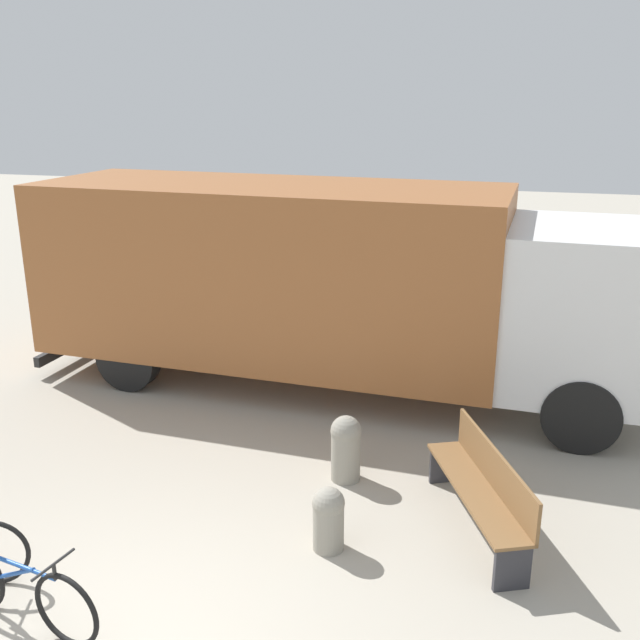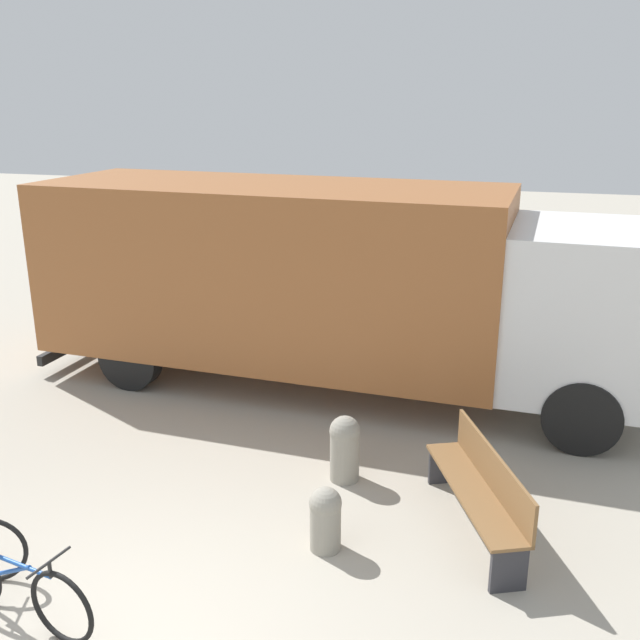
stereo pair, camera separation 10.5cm
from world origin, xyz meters
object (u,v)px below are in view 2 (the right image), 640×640
object	(u,v)px
bicycle_middle	(15,586)
bollard_far_bench	(345,446)
park_bench	(481,487)
delivery_truck	(331,278)
bollard_near_bench	(325,517)

from	to	relation	value
bicycle_middle	bollard_far_bench	size ratio (longest dim) A/B	2.12
park_bench	bollard_far_bench	xyz separation A→B (m)	(-1.55, 0.60, -0.07)
delivery_truck	bicycle_middle	distance (m)	5.95
bollard_near_bench	bicycle_middle	bearing A→B (deg)	-142.71
delivery_truck	bollard_far_bench	bearing A→B (deg)	-69.00
delivery_truck	bollard_near_bench	bearing A→B (deg)	-72.99
bollard_near_bench	delivery_truck	bearing A→B (deg)	104.34
park_bench	bollard_far_bench	bearing A→B (deg)	44.89
bicycle_middle	bollard_near_bench	bearing A→B (deg)	48.02
bollard_far_bench	bollard_near_bench	bearing A→B (deg)	-84.12
delivery_truck	bicycle_middle	xyz separation A→B (m)	(-1.18, -5.68, -1.32)
bicycle_middle	bollard_near_bench	distance (m)	2.77
bicycle_middle	park_bench	bearing A→B (deg)	44.31
park_bench	bollard_near_bench	distance (m)	1.60
delivery_truck	park_bench	bearing A→B (deg)	-50.66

